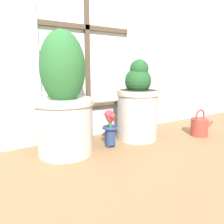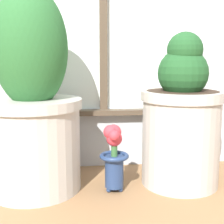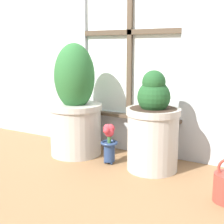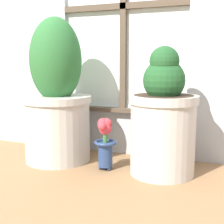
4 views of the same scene
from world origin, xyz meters
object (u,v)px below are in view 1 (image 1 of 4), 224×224
(potted_plant_left, at_px, (64,101))
(watering_can, at_px, (200,126))
(potted_plant_right, at_px, (137,105))
(flower_vase, at_px, (110,126))

(potted_plant_left, xyz_separation_m, watering_can, (1.11, -0.23, -0.27))
(potted_plant_left, bearing_deg, watering_can, -11.66)
(potted_plant_right, relative_size, flower_vase, 2.34)
(potted_plant_left, height_order, flower_vase, potted_plant_left)
(potted_plant_right, height_order, watering_can, potted_plant_right)
(potted_plant_right, distance_m, flower_vase, 0.32)
(potted_plant_right, height_order, flower_vase, potted_plant_right)
(potted_plant_left, distance_m, potted_plant_right, 0.61)
(potted_plant_right, bearing_deg, potted_plant_left, 179.30)
(potted_plant_left, bearing_deg, potted_plant_right, -0.70)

